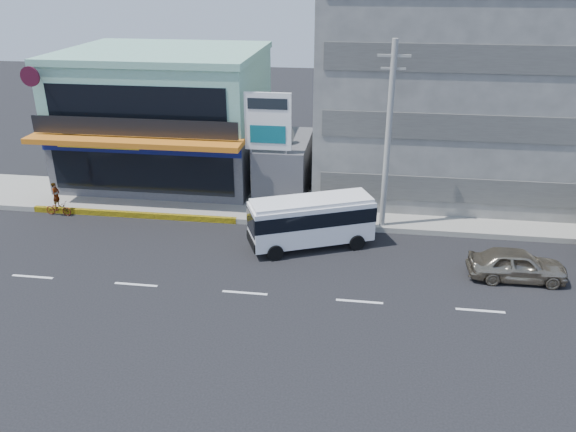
# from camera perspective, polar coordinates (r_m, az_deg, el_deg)

# --- Properties ---
(ground) EXTENTS (120.00, 120.00, 0.00)m
(ground) POSITION_cam_1_polar(r_m,az_deg,el_deg) (24.89, -4.41, -7.79)
(ground) COLOR black
(ground) RESTS_ON ground
(sidewalk) EXTENTS (70.00, 5.00, 0.30)m
(sidewalk) POSITION_cam_1_polar(r_m,az_deg,el_deg) (32.78, 7.68, 0.53)
(sidewalk) COLOR gray
(sidewalk) RESTS_ON ground
(shop_building) EXTENTS (12.40, 11.70, 8.00)m
(shop_building) POSITION_cam_1_polar(r_m,az_deg,el_deg) (37.97, -12.13, 9.62)
(shop_building) COLOR #414145
(shop_building) RESTS_ON ground
(concrete_building) EXTENTS (16.00, 12.00, 14.00)m
(concrete_building) POSITION_cam_1_polar(r_m,az_deg,el_deg) (36.51, 16.53, 13.45)
(concrete_building) COLOR gray
(concrete_building) RESTS_ON ground
(gap_structure) EXTENTS (3.00, 6.00, 3.50)m
(gap_structure) POSITION_cam_1_polar(r_m,az_deg,el_deg) (34.87, -0.36, 5.02)
(gap_structure) COLOR #414145
(gap_structure) RESTS_ON ground
(satellite_dish) EXTENTS (1.50, 1.50, 0.15)m
(satellite_dish) POSITION_cam_1_polar(r_m,az_deg,el_deg) (33.37, -0.62, 7.44)
(satellite_dish) COLOR slate
(satellite_dish) RESTS_ON gap_structure
(billboard) EXTENTS (2.60, 0.18, 6.90)m
(billboard) POSITION_cam_1_polar(r_m,az_deg,el_deg) (31.37, -2.04, 8.91)
(billboard) COLOR gray
(billboard) RESTS_ON ground
(utility_pole_near) EXTENTS (1.60, 0.30, 10.00)m
(utility_pole_near) POSITION_cam_1_polar(r_m,az_deg,el_deg) (29.15, 10.13, 7.82)
(utility_pole_near) COLOR #999993
(utility_pole_near) RESTS_ON ground
(minibus) EXTENTS (6.48, 4.27, 2.60)m
(minibus) POSITION_cam_1_polar(r_m,az_deg,el_deg) (28.12, 2.38, -0.25)
(minibus) COLOR white
(minibus) RESTS_ON ground
(sedan) EXTENTS (4.35, 1.80, 1.47)m
(sedan) POSITION_cam_1_polar(r_m,az_deg,el_deg) (27.55, 22.25, -4.59)
(sedan) COLOR tan
(sedan) RESTS_ON ground
(motorcycle_rider) EXTENTS (1.56, 0.61, 1.97)m
(motorcycle_rider) POSITION_cam_1_polar(r_m,az_deg,el_deg) (34.67, -22.35, 1.09)
(motorcycle_rider) COLOR #561B0C
(motorcycle_rider) RESTS_ON ground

